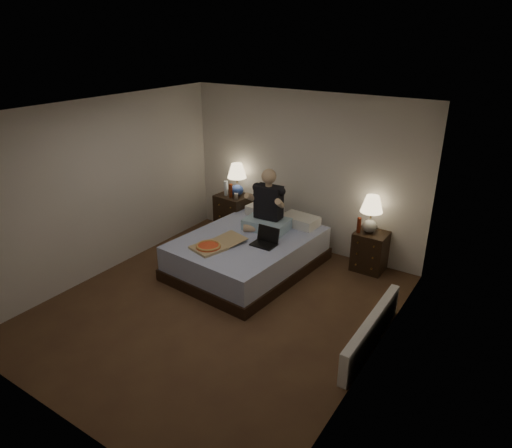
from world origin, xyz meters
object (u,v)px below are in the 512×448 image
Objects in this scene: lamp_right at (371,214)px; person at (267,200)px; nightstand_left at (234,214)px; laptop at (264,238)px; pizza_box at (208,247)px; lamp_left at (237,180)px; soda_can at (236,196)px; beer_bottle_right at (359,225)px; bed at (248,253)px; radiator at (371,331)px; water_bottle at (226,188)px; nightstand_right at (370,251)px; beer_bottle_left at (231,191)px.

lamp_right is 0.60× the size of person.
laptop reaches higher than nightstand_left.
pizza_box is at bearing -110.34° from person.
soda_can is (0.09, -0.16, -0.23)m from lamp_left.
nightstand_left is 0.76× the size of person.
lamp_left is 1.79m from pizza_box.
soda_can is at bearing 150.14° from person.
beer_bottle_right is 1.39m from person.
lamp_left is 2.25m from beer_bottle_right.
laptop is 0.78m from pizza_box.
lamp_right is (2.36, 0.00, -0.11)m from lamp_left.
radiator is (2.19, -0.75, -0.06)m from bed.
pizza_box is (0.83, -1.53, -0.26)m from water_bottle.
bed is at bearing -105.28° from person.
beer_bottle_right is at bearing -0.13° from water_bottle.
radiator is (1.84, -0.64, -0.45)m from laptop.
radiator is at bearing -26.86° from water_bottle.
radiator is at bearing -29.43° from lamp_left.
beer_bottle_right is at bearing 117.14° from radiator.
lamp_left reaches higher than pizza_box.
beer_bottle_right is at bearing 1.70° from soda_can.
bed is 3.76× the size of lamp_left.
nightstand_right is 1.70m from person.
lamp_right is at bearing 112.28° from radiator.
pizza_box is at bearing -136.00° from beer_bottle_right.
person is at bearing -158.96° from beer_bottle_right.
person is at bearing -157.92° from nightstand_right.
beer_bottle_right is (2.40, -0.01, -0.12)m from water_bottle.
soda_can reaches higher than bed.
lamp_right is (2.42, 0.02, 0.52)m from nightstand_left.
lamp_left is 2.24× the size of water_bottle.
nightstand_left is 2.48m from lamp_right.
lamp_left is at bearing 180.00° from nightstand_right.
pizza_box reaches higher than nightstand_right.
lamp_left is at bearing 177.53° from beer_bottle_right.
beer_bottle_left is 1.12m from person.
pizza_box is at bearing -68.88° from soda_can.
pizza_box is (-1.70, -1.62, -0.31)m from lamp_right.
person is at bearing -23.54° from water_bottle.
lamp_right is 2.37m from pizza_box.
lamp_right is 0.23m from beer_bottle_right.
beer_bottle_left is (-0.93, 0.85, 0.56)m from bed.
laptop is (-1.00, -1.00, -0.07)m from beer_bottle_right.
beer_bottle_left is (0.02, -0.11, 0.47)m from nightstand_left.
radiator is (0.84, -1.63, -0.51)m from beer_bottle_right.
beer_bottle_right is 0.68× the size of laptop.
lamp_right reaches higher than pizza_box.
lamp_right is at bearing 4.04° from soda_can.
lamp_left reaches higher than laptop.
water_bottle is 1.25m from person.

